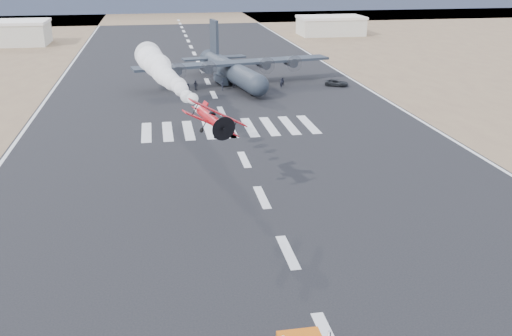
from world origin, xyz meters
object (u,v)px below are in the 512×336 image
object	(u,v)px
hangar_left	(4,33)
support_vehicle	(337,83)
crew_d	(196,85)
crew_g	(252,81)
crew_e	(247,85)
aerobatic_biplane	(212,119)
crew_f	(234,83)
crew_a	(281,83)
crew_b	(283,82)
crew_h	(188,88)
transport_aircraft	(231,69)
crew_c	(223,86)
hangar_right	(331,25)

from	to	relation	value
hangar_left	support_vehicle	world-z (taller)	hangar_left
support_vehicle	crew_d	world-z (taller)	crew_d
hangar_left	crew_g	size ratio (longest dim) A/B	12.95
hangar_left	crew_e	size ratio (longest dim) A/B	15.16
aerobatic_biplane	crew_f	world-z (taller)	aerobatic_biplane
aerobatic_biplane	crew_d	distance (m)	53.05
crew_a	crew_b	bearing A→B (deg)	141.68
crew_e	crew_f	distance (m)	2.77
crew_g	crew_h	world-z (taller)	crew_g
aerobatic_biplane	crew_g	distance (m)	56.04
transport_aircraft	support_vehicle	xyz separation A→B (m)	(19.88, -5.94, -2.30)
crew_f	crew_d	bearing A→B (deg)	-122.81
hangar_left	crew_b	size ratio (longest dim) A/B	15.50
crew_c	crew_g	size ratio (longest dim) A/B	0.82
hangar_left	crew_a	world-z (taller)	hangar_left
aerobatic_biplane	crew_f	distance (m)	54.61
crew_f	hangar_left	bearing A→B (deg)	-179.05
aerobatic_biplane	crew_g	xyz separation A→B (m)	(13.17, 53.92, -7.76)
crew_d	crew_e	bearing A→B (deg)	-133.15
crew_h	crew_f	bearing A→B (deg)	-133.15
hangar_left	aerobatic_biplane	world-z (taller)	aerobatic_biplane
crew_h	support_vehicle	bearing A→B (deg)	-146.51
transport_aircraft	crew_d	bearing A→B (deg)	-158.45
hangar_right	crew_e	xyz separation A→B (m)	(-39.13, -74.14, -2.20)
aerobatic_biplane	crew_b	bearing A→B (deg)	61.02
crew_a	crew_f	distance (m)	9.09
crew_b	crew_e	size ratio (longest dim) A/B	0.98
crew_b	crew_h	distance (m)	18.65
transport_aircraft	aerobatic_biplane	bearing A→B (deg)	-110.50
hangar_right	crew_h	distance (m)	90.35
hangar_right	transport_aircraft	world-z (taller)	transport_aircraft
hangar_right	crew_g	size ratio (longest dim) A/B	10.84
support_vehicle	crew_a	distance (m)	11.04
crew_a	crew_b	xyz separation A→B (m)	(0.73, 2.04, -0.13)
hangar_left	crew_c	world-z (taller)	hangar_left
crew_f	transport_aircraft	bearing A→B (deg)	140.74
crew_g	crew_h	size ratio (longest dim) A/B	1.17
transport_aircraft	crew_d	distance (m)	9.00
crew_c	aerobatic_biplane	bearing A→B (deg)	167.83
crew_b	crew_e	bearing A→B (deg)	-104.38
crew_b	crew_h	world-z (taller)	crew_h
crew_b	crew_e	world-z (taller)	crew_e
support_vehicle	crew_f	size ratio (longest dim) A/B	2.51
support_vehicle	crew_f	world-z (taller)	crew_f
crew_e	crew_f	bearing A→B (deg)	-122.53
crew_a	crew_g	distance (m)	5.82
crew_a	crew_h	distance (m)	17.79
support_vehicle	crew_e	bearing A→B (deg)	117.01
aerobatic_biplane	crew_a	xyz separation A→B (m)	(18.34, 51.25, -7.78)
crew_a	crew_c	world-z (taller)	crew_a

